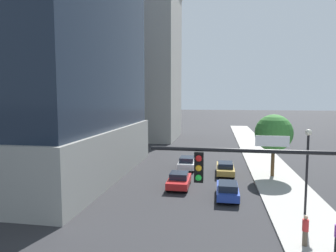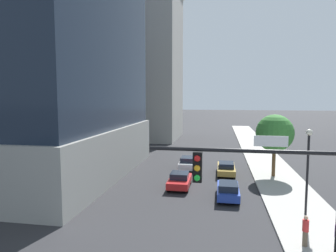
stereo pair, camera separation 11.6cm
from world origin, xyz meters
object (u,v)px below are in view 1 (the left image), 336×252
at_px(traffic_light_pole, 276,198).
at_px(car_red, 179,180).
at_px(street_tree, 274,133).
at_px(car_blue, 228,190).
at_px(car_white, 187,163).
at_px(car_gold, 225,168).
at_px(pedestrian_red_shirt, 305,230).
at_px(street_lamp, 307,159).
at_px(construction_building, 146,51).

bearing_deg(traffic_light_pole, car_red, 108.57).
height_order(street_tree, car_blue, street_tree).
bearing_deg(traffic_light_pole, car_white, 103.10).
bearing_deg(traffic_light_pole, car_gold, 92.97).
bearing_deg(pedestrian_red_shirt, street_lamp, 74.64).
xyz_separation_m(traffic_light_pole, car_blue, (-1.13, 13.95, -4.18)).
bearing_deg(car_blue, construction_building, 113.76).
xyz_separation_m(construction_building, car_blue, (15.31, -34.78, -17.08)).
bearing_deg(street_tree, car_white, 167.31).
distance_m(traffic_light_pole, street_tree, 21.73).
bearing_deg(street_tree, construction_building, 126.41).
bearing_deg(street_tree, street_lamp, -87.63).
bearing_deg(street_tree, traffic_light_pole, -99.82).
relative_size(street_tree, car_white, 1.56).
height_order(street_lamp, car_white, street_lamp).
relative_size(street_lamp, car_white, 1.45).
distance_m(car_gold, car_red, 7.02).
bearing_deg(street_tree, car_gold, 175.66).
bearing_deg(pedestrian_red_shirt, construction_building, 114.52).
relative_size(street_lamp, car_red, 1.50).
relative_size(car_blue, pedestrian_red_shirt, 2.45).
bearing_deg(car_red, traffic_light_pole, -71.43).
bearing_deg(car_white, street_lamp, -52.15).
bearing_deg(car_gold, construction_building, 119.61).
bearing_deg(street_lamp, car_gold, 116.28).
xyz_separation_m(car_white, pedestrian_red_shirt, (8.31, -17.04, 0.28)).
bearing_deg(car_blue, traffic_light_pole, -85.37).
bearing_deg(street_tree, car_red, -150.68).
bearing_deg(car_gold, street_tree, -4.34).
height_order(street_lamp, car_blue, street_lamp).
relative_size(construction_building, traffic_light_pole, 5.70).
height_order(car_gold, car_white, car_white).
bearing_deg(pedestrian_red_shirt, car_gold, 104.52).
xyz_separation_m(car_blue, car_white, (-4.34, 9.53, 0.01)).
height_order(traffic_light_pole, car_blue, traffic_light_pole).
distance_m(construction_building, street_tree, 36.40).
xyz_separation_m(street_lamp, pedestrian_red_shirt, (-1.29, -4.69, -3.04)).
height_order(car_gold, car_blue, car_blue).
height_order(construction_building, car_blue, construction_building).
bearing_deg(car_gold, car_blue, -90.00).
relative_size(street_tree, pedestrian_red_shirt, 3.76).
bearing_deg(street_lamp, car_blue, 151.81).
xyz_separation_m(car_red, car_white, (-0.00, 7.22, 0.04)).
relative_size(car_red, car_blue, 0.95).
relative_size(street_lamp, pedestrian_red_shirt, 3.50).
bearing_deg(car_red, car_gold, 51.84).
relative_size(construction_building, car_white, 9.46).
bearing_deg(traffic_light_pole, construction_building, 108.64).
distance_m(car_blue, pedestrian_red_shirt, 8.50).
relative_size(car_white, pedestrian_red_shirt, 2.41).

